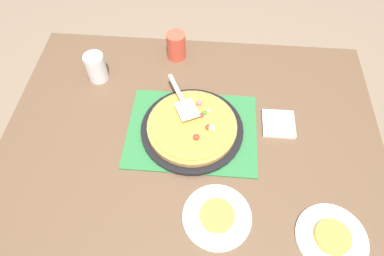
% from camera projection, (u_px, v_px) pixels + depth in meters
% --- Properties ---
extents(ground_plane, '(8.00, 8.00, 0.00)m').
position_uv_depth(ground_plane, '(192.00, 206.00, 1.88)').
color(ground_plane, '#84705B').
extents(dining_table, '(1.40, 1.00, 0.75)m').
position_uv_depth(dining_table, '(192.00, 146.00, 1.35)').
color(dining_table, brown).
rests_on(dining_table, ground_plane).
extents(placemat, '(0.48, 0.36, 0.01)m').
position_uv_depth(placemat, '(192.00, 131.00, 1.26)').
color(placemat, '#2D753D').
rests_on(placemat, dining_table).
extents(pizza_pan, '(0.38, 0.38, 0.01)m').
position_uv_depth(pizza_pan, '(192.00, 129.00, 1.25)').
color(pizza_pan, black).
rests_on(pizza_pan, placemat).
extents(pizza, '(0.33, 0.33, 0.05)m').
position_uv_depth(pizza, '(192.00, 126.00, 1.23)').
color(pizza, '#B78442').
rests_on(pizza, pizza_pan).
extents(plate_near_left, '(0.22, 0.22, 0.01)m').
position_uv_depth(plate_near_left, '(217.00, 217.00, 1.07)').
color(plate_near_left, white).
rests_on(plate_near_left, dining_table).
extents(plate_far_right, '(0.22, 0.22, 0.01)m').
position_uv_depth(plate_far_right, '(331.00, 238.00, 1.03)').
color(plate_far_right, white).
rests_on(plate_far_right, dining_table).
extents(served_slice_left, '(0.11, 0.11, 0.02)m').
position_uv_depth(served_slice_left, '(217.00, 215.00, 1.06)').
color(served_slice_left, gold).
rests_on(served_slice_left, plate_near_left).
extents(served_slice_right, '(0.11, 0.11, 0.02)m').
position_uv_depth(served_slice_right, '(333.00, 237.00, 1.02)').
color(served_slice_right, gold).
rests_on(served_slice_right, plate_far_right).
extents(cup_near, '(0.08, 0.08, 0.12)m').
position_uv_depth(cup_near, '(176.00, 46.00, 1.44)').
color(cup_near, '#E04C38').
rests_on(cup_near, dining_table).
extents(cup_far, '(0.08, 0.08, 0.12)m').
position_uv_depth(cup_far, '(96.00, 67.00, 1.36)').
color(cup_far, white).
rests_on(cup_far, dining_table).
extents(pizza_server, '(0.14, 0.23, 0.01)m').
position_uv_depth(pizza_server, '(182.00, 100.00, 1.25)').
color(pizza_server, silver).
rests_on(pizza_server, pizza).
extents(napkin_stack, '(0.12, 0.12, 0.02)m').
position_uv_depth(napkin_stack, '(278.00, 124.00, 1.27)').
color(napkin_stack, white).
rests_on(napkin_stack, dining_table).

